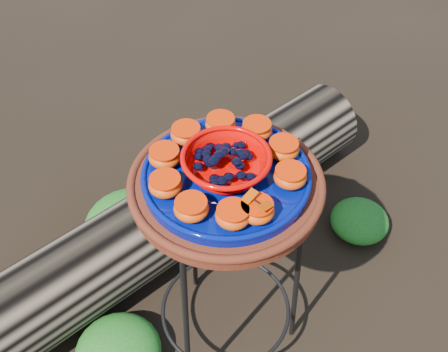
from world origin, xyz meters
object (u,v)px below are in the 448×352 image
driftwood_log (189,206)px  cobalt_plate (226,177)px  red_bowl (226,164)px  terracotta_saucer (226,186)px  plant_stand (226,272)px

driftwood_log → cobalt_plate: bearing=-101.6°
cobalt_plate → red_bowl: red_bowl is taller
terracotta_saucer → cobalt_plate: bearing=0.0°
red_bowl → driftwood_log: red_bowl is taller
terracotta_saucer → red_bowl: (0.00, 0.00, 0.07)m
cobalt_plate → driftwood_log: (0.09, 0.44, -0.60)m
plant_stand → terracotta_saucer: 0.37m
driftwood_log → terracotta_saucer: bearing=-101.6°
terracotta_saucer → red_bowl: 0.07m
plant_stand → cobalt_plate: (0.00, 0.00, 0.40)m
driftwood_log → plant_stand: bearing=-101.6°
plant_stand → red_bowl: 0.44m
cobalt_plate → driftwood_log: size_ratio=0.26×
plant_stand → terracotta_saucer: terracotta_saucer is taller
cobalt_plate → driftwood_log: 0.75m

